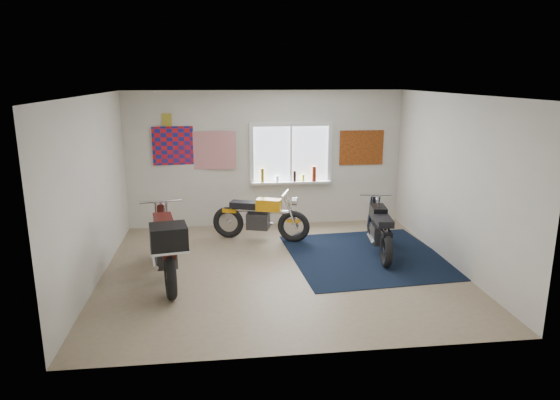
{
  "coord_description": "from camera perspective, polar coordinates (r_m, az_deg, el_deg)",
  "views": [
    {
      "loc": [
        -0.9,
        -7.32,
        2.96
      ],
      "look_at": [
        0.03,
        0.4,
        1.02
      ],
      "focal_mm": 32.0,
      "sensor_mm": 36.0,
      "label": 1
    }
  ],
  "objects": [
    {
      "name": "triumph_poster",
      "position": [
        10.3,
        9.3,
        5.93
      ],
      "size": [
        0.9,
        0.03,
        0.7
      ],
      "primitive_type": "cube",
      "color": "#A54C14",
      "rests_on": "room_shell"
    },
    {
      "name": "flag_display",
      "position": [
        9.89,
        -12.82,
        8.93
      ],
      "size": [
        1.6,
        0.1,
        1.17
      ],
      "color": "red",
      "rests_on": "room_shell"
    },
    {
      "name": "window_assembly",
      "position": [
        10.02,
        1.25,
        4.83
      ],
      "size": [
        1.66,
        0.17,
        1.26
      ],
      "color": "white",
      "rests_on": "room_shell"
    },
    {
      "name": "ground",
      "position": [
        7.95,
        0.12,
        -7.89
      ],
      "size": [
        5.5,
        5.5,
        0.0
      ],
      "primitive_type": "plane",
      "color": "#9E896B",
      "rests_on": "ground"
    },
    {
      "name": "yellow_triumph",
      "position": [
        9.21,
        -2.3,
        -2.11
      ],
      "size": [
        1.78,
        0.77,
        0.93
      ],
      "rotation": [
        0.0,
        0.0,
        -0.33
      ],
      "color": "black",
      "rests_on": "ground"
    },
    {
      "name": "maroon_tourer",
      "position": [
        7.43,
        -12.9,
        -5.2
      ],
      "size": [
        0.84,
        2.14,
        1.09
      ],
      "rotation": [
        0.0,
        0.0,
        1.75
      ],
      "color": "black",
      "rests_on": "ground"
    },
    {
      "name": "navy_rug",
      "position": [
        8.61,
        9.88,
        -6.32
      ],
      "size": [
        2.68,
        2.78,
        0.01
      ],
      "primitive_type": "cube",
      "rotation": [
        0.0,
        0.0,
        0.07
      ],
      "color": "black",
      "rests_on": "ground"
    },
    {
      "name": "oil_bottles",
      "position": [
        10.02,
        1.67,
        2.85
      ],
      "size": [
        1.12,
        0.09,
        0.3
      ],
      "color": "olive",
      "rests_on": "window_assembly"
    },
    {
      "name": "black_chrome_bike",
      "position": [
        8.66,
        11.27,
        -3.42
      ],
      "size": [
        0.56,
        1.83,
        0.94
      ],
      "rotation": [
        0.0,
        0.0,
        1.44
      ],
      "color": "black",
      "rests_on": "navy_rug"
    },
    {
      "name": "room_shell",
      "position": [
        7.49,
        0.12,
        3.83
      ],
      "size": [
        5.5,
        5.5,
        5.5
      ],
      "color": "white",
      "rests_on": "ground"
    }
  ]
}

